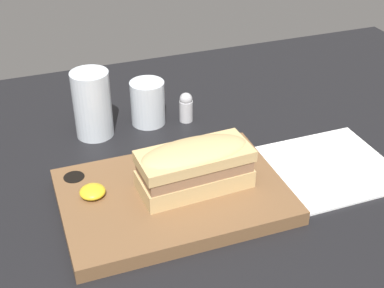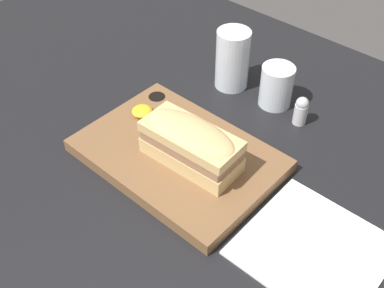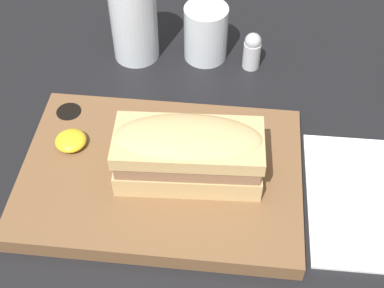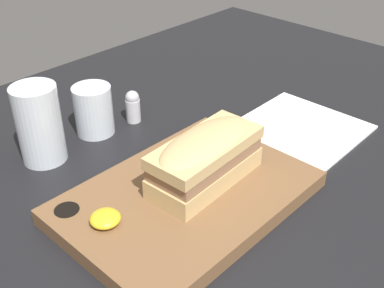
{
  "view_description": "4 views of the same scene",
  "coord_description": "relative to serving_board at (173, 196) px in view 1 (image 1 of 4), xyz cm",
  "views": [
    {
      "loc": [
        -18.38,
        -55.69,
        53.06
      ],
      "look_at": [
        4.59,
        7.61,
        10.01
      ],
      "focal_mm": 50.0,
      "sensor_mm": 36.0,
      "label": 1
    },
    {
      "loc": [
        42.17,
        -37.55,
        60.84
      ],
      "look_at": [
        4.94,
        3.79,
        9.3
      ],
      "focal_mm": 45.0,
      "sensor_mm": 36.0,
      "label": 2
    },
    {
      "loc": [
        8.41,
        -34.07,
        53.87
      ],
      "look_at": [
        4.35,
        4.64,
        9.68
      ],
      "focal_mm": 50.0,
      "sensor_mm": 36.0,
      "label": 3
    },
    {
      "loc": [
        -35.98,
        -30.58,
        44.14
      ],
      "look_at": [
        3.42,
        6.65,
        9.64
      ],
      "focal_mm": 45.0,
      "sensor_mm": 36.0,
      "label": 4
    }
  ],
  "objects": [
    {
      "name": "water_glass",
      "position": [
        -7.08,
        23.6,
        4.17
      ],
      "size": [
        6.76,
        6.76,
        12.3
      ],
      "color": "silver",
      "rests_on": "dining_table"
    },
    {
      "name": "mustard_dollop",
      "position": [
        -11.44,
        2.65,
        1.92
      ],
      "size": [
        3.84,
        3.84,
        1.54
      ],
      "color": "gold",
      "rests_on": "serving_board"
    },
    {
      "name": "serving_board",
      "position": [
        0.0,
        0.0,
        0.0
      ],
      "size": [
        33.23,
        23.1,
        2.36
      ],
      "color": "brown",
      "rests_on": "dining_table"
    },
    {
      "name": "sandwich",
      "position": [
        3.42,
        -0.35,
        5.18
      ],
      "size": [
        17.02,
        8.23,
        7.51
      ],
      "rotation": [
        0.0,
        0.0,
        0.05
      ],
      "color": "tan",
      "rests_on": "serving_board"
    },
    {
      "name": "wine_glass",
      "position": [
        3.24,
        24.4,
        2.57
      ],
      "size": [
        6.39,
        6.39,
        8.35
      ],
      "color": "silver",
      "rests_on": "dining_table"
    },
    {
      "name": "dining_table",
      "position": [
        -0.53,
        -5.02,
        -2.16
      ],
      "size": [
        151.15,
        116.18,
        2.0
      ],
      "color": "black",
      "rests_on": "ground"
    },
    {
      "name": "napkin",
      "position": [
        27.42,
        -0.36,
        -0.96
      ],
      "size": [
        19.88,
        19.39,
        0.4
      ],
      "rotation": [
        0.0,
        0.0,
        0.01
      ],
      "color": "white",
      "rests_on": "dining_table"
    },
    {
      "name": "salt_shaker",
      "position": [
        10.14,
        22.63,
        1.78
      ],
      "size": [
        2.54,
        2.54,
        5.79
      ],
      "color": "silver",
      "rests_on": "dining_table"
    }
  ]
}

